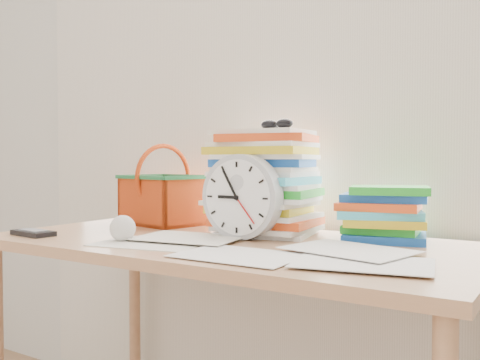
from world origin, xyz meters
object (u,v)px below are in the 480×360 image
Objects in this scene: basket at (164,185)px; paper_stack at (264,182)px; calculator at (33,233)px; desk at (228,266)px; clock at (242,197)px; book_stack at (385,214)px.

paper_stack is at bearing 7.85° from basket.
paper_stack is 2.18× the size of calculator.
desk is 0.60m from calculator.
calculator is at bearing -144.53° from paper_stack.
paper_stack is at bearing 92.01° from clock.
clock is 0.46m from basket.
desk is at bearing -130.28° from clock.
clock is at bearing -87.99° from paper_stack.
clock is 1.66× the size of calculator.
clock is at bearing -9.40° from basket.
paper_stack is 1.32× the size of clock.
paper_stack is 0.72m from calculator.
book_stack is at bearing 32.44° from calculator.
paper_stack is (0.02, 0.17, 0.23)m from desk.
desk is 0.29m from paper_stack.
clock is 0.88× the size of basket.
desk is 5.03× the size of basket.
clock reaches higher than calculator.
book_stack is at bearing 13.16° from basket.
desk is 0.50m from basket.
book_stack is (0.35, 0.19, -0.05)m from clock.
paper_stack reaches higher than clock.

